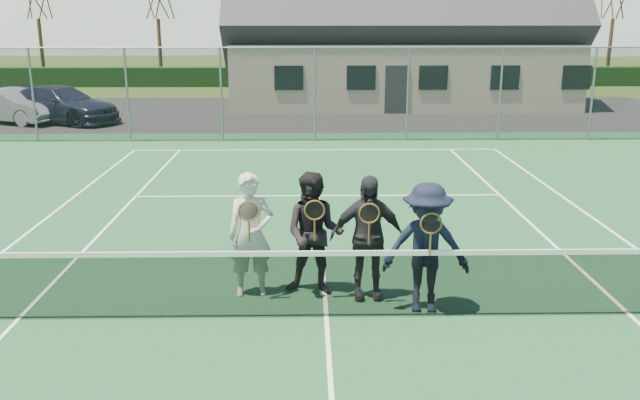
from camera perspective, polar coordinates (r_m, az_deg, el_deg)
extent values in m
plane|color=#2C4619|center=(28.64, -0.59, 7.26)|extent=(220.00, 220.00, 0.00)
cube|color=#1C4C2B|center=(9.24, 0.53, -9.90)|extent=(30.00, 30.00, 0.02)
cube|color=black|center=(28.88, -8.61, 7.17)|extent=(40.00, 12.00, 0.01)
cube|color=black|center=(40.51, -0.74, 10.35)|extent=(40.00, 1.20, 1.10)
imported|color=#979B9F|center=(28.57, -24.58, 7.22)|extent=(4.20, 2.88, 1.31)
imported|color=#191C33|center=(27.91, -21.00, 7.51)|extent=(5.18, 3.76, 1.39)
cube|color=white|center=(20.63, -0.39, 4.25)|extent=(10.97, 0.06, 0.01)
cube|color=white|center=(10.01, -24.06, -9.16)|extent=(0.06, 23.77, 0.01)
cube|color=white|center=(10.21, 24.60, -8.75)|extent=(0.06, 23.77, 0.01)
cube|color=white|center=(15.27, -0.13, 0.36)|extent=(8.23, 0.06, 0.01)
cube|color=white|center=(9.23, 0.54, -9.81)|extent=(0.06, 12.80, 0.01)
cube|color=black|center=(9.05, 0.54, -7.20)|extent=(11.60, 0.02, 0.88)
cube|color=white|center=(8.89, 0.55, -4.52)|extent=(11.60, 0.03, 0.07)
cylinder|color=slate|center=(23.68, -23.02, 8.08)|extent=(0.07, 0.07, 3.00)
cylinder|color=slate|center=(22.74, -15.91, 8.45)|extent=(0.07, 0.07, 3.00)
cylinder|color=slate|center=(22.17, -8.31, 8.71)|extent=(0.07, 0.07, 3.00)
cylinder|color=slate|center=(22.00, -0.45, 8.82)|extent=(0.07, 0.07, 3.00)
cylinder|color=slate|center=(22.24, 7.40, 8.76)|extent=(0.07, 0.07, 3.00)
cylinder|color=slate|center=(22.87, 14.94, 8.55)|extent=(0.07, 0.07, 3.00)
cylinder|color=slate|center=(23.86, 21.95, 8.23)|extent=(0.07, 0.07, 3.00)
cube|color=black|center=(22.00, -0.45, 8.82)|extent=(30.00, 0.03, 3.00)
cylinder|color=slate|center=(21.89, -0.45, 12.72)|extent=(30.00, 0.04, 0.04)
cube|color=beige|center=(32.74, 6.48, 10.62)|extent=(15.00, 8.00, 2.80)
cube|color=#2D2D33|center=(28.74, 6.49, 9.20)|extent=(1.00, 0.06, 2.00)
cube|color=black|center=(28.46, -2.64, 10.24)|extent=(1.20, 0.06, 1.00)
cube|color=black|center=(28.54, 3.49, 10.24)|extent=(1.20, 0.06, 1.00)
cube|color=black|center=(28.93, 9.52, 10.13)|extent=(1.20, 0.06, 1.00)
cube|color=black|center=(29.62, 15.32, 9.92)|extent=(1.20, 0.06, 1.00)
cube|color=black|center=(30.59, 20.79, 9.63)|extent=(1.20, 0.06, 1.00)
cylinder|color=#372714|center=(44.31, -22.37, 11.44)|extent=(0.22, 0.22, 3.85)
cylinder|color=#3D2716|center=(42.33, -13.31, 12.03)|extent=(0.22, 0.22, 3.85)
cylinder|color=#331F12|center=(41.48, 2.07, 12.36)|extent=(0.22, 0.22, 3.85)
cylinder|color=#3B2215|center=(43.19, 15.74, 11.93)|extent=(0.22, 0.22, 3.85)
cylinder|color=#3B2315|center=(45.26, 23.18, 11.42)|extent=(0.22, 0.22, 3.85)
imported|color=beige|center=(9.71, -5.84, -2.94)|extent=(0.70, 0.50, 1.80)
torus|color=brown|center=(9.32, -6.04, -0.95)|extent=(0.29, 0.02, 0.29)
cylinder|color=black|center=(9.32, -6.04, -0.95)|extent=(0.25, 0.00, 0.25)
cylinder|color=brown|center=(9.41, -5.99, -2.59)|extent=(0.03, 0.03, 0.32)
imported|color=black|center=(9.70, -0.47, -2.87)|extent=(0.98, 0.82, 1.80)
torus|color=brown|center=(9.32, -0.46, -0.87)|extent=(0.29, 0.02, 0.29)
cylinder|color=black|center=(9.32, -0.46, -0.87)|extent=(0.25, 0.00, 0.25)
cylinder|color=brown|center=(9.40, -0.45, -2.51)|extent=(0.03, 0.03, 0.32)
imported|color=#232227|center=(9.58, 3.98, -3.15)|extent=(1.07, 0.48, 1.80)
torus|color=brown|center=(9.20, 4.18, -1.13)|extent=(0.29, 0.02, 0.29)
cylinder|color=black|center=(9.20, 4.18, -1.13)|extent=(0.25, 0.00, 0.25)
cylinder|color=brown|center=(9.28, 4.14, -2.79)|extent=(0.03, 0.03, 0.32)
imported|color=black|center=(9.23, 8.94, -4.02)|extent=(1.21, 0.76, 1.80)
torus|color=brown|center=(8.85, 9.34, -1.96)|extent=(0.29, 0.02, 0.29)
cylinder|color=black|center=(8.85, 9.34, -1.96)|extent=(0.25, 0.00, 0.25)
cylinder|color=brown|center=(8.93, 9.27, -3.67)|extent=(0.03, 0.03, 0.32)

